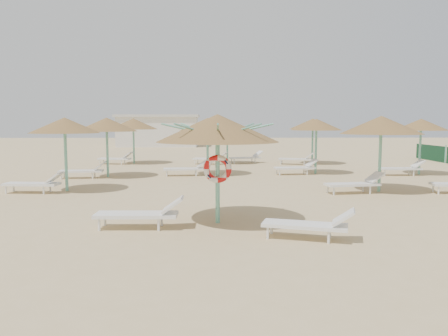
{
  "coord_description": "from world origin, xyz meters",
  "views": [
    {
      "loc": [
        -0.12,
        -10.29,
        2.49
      ],
      "look_at": [
        0.11,
        1.03,
        1.3
      ],
      "focal_mm": 35.0,
      "sensor_mm": 36.0,
      "label": 1
    }
  ],
  "objects": [
    {
      "name": "lounger_main_a",
      "position": [
        -1.84,
        -0.17,
        0.36
      ],
      "size": [
        2.08,
        0.66,
        0.75
      ],
      "rotation": [
        0.0,
        0.0,
        -0.02
      ],
      "color": "white",
      "rests_on": "ground"
    },
    {
      "name": "palapa_field",
      "position": [
        1.59,
        10.71,
        2.32
      ],
      "size": [
        18.46,
        13.86,
        2.72
      ],
      "color": "#6BB9A0",
      "rests_on": "ground"
    },
    {
      "name": "ground",
      "position": [
        0.0,
        0.0,
        0.0
      ],
      "size": [
        120.0,
        120.0,
        0.0
      ],
      "primitive_type": "plane",
      "color": "tan",
      "rests_on": "ground"
    },
    {
      "name": "main_palapa",
      "position": [
        -0.06,
        0.36,
        2.33
      ],
      "size": [
        3.0,
        3.0,
        2.69
      ],
      "color": "#6BB9A0",
      "rests_on": "ground"
    },
    {
      "name": "lounger_main_b",
      "position": [
        1.91,
        -1.23,
        0.33
      ],
      "size": [
        2.0,
        1.12,
        0.7
      ],
      "rotation": [
        0.0,
        0.0,
        -0.3
      ],
      "color": "white",
      "rests_on": "ground"
    },
    {
      "name": "service_hut",
      "position": [
        -6.0,
        35.0,
        1.64
      ],
      "size": [
        8.4,
        4.4,
        3.25
      ],
      "color": "silver",
      "rests_on": "ground"
    }
  ]
}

